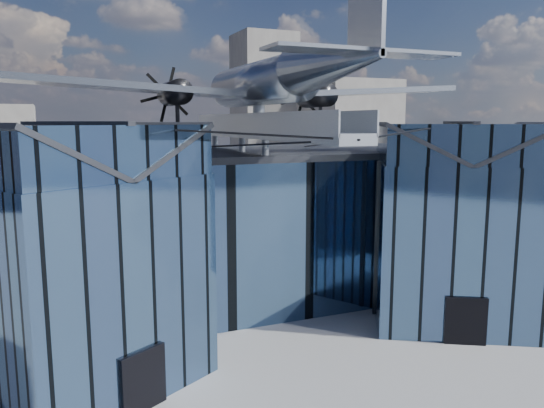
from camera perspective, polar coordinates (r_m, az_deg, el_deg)
name	(u,v)px	position (r m, az deg, el deg)	size (l,w,h in m)	color
ground_plane	(286,338)	(30.24, 1.51, -14.16)	(120.00, 120.00, 0.00)	gray
museum	(249,221)	(33.80, -2.50, -1.86)	(32.88, 24.50, 17.60)	#425F86
bg_towers	(148,134)	(76.95, -13.19, 7.29)	(77.00, 24.50, 26.00)	gray
tree_side_e	(479,212)	(55.36, 21.38, -0.83)	(3.65, 3.65, 4.55)	#352515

